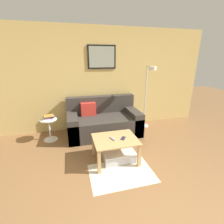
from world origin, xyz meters
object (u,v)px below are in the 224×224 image
object	(u,v)px
remote_control	(113,139)
coffee_table	(115,143)
floor_lamp	(148,92)
book_stack	(49,117)
couch	(103,122)
side_table	(49,128)
cell_phone	(123,138)
storage_bin	(118,155)

from	to	relation	value
remote_control	coffee_table	bearing A→B (deg)	-6.77
floor_lamp	book_stack	bearing A→B (deg)	-178.92
couch	side_table	world-z (taller)	couch
coffee_table	floor_lamp	size ratio (longest dim) A/B	0.48
couch	floor_lamp	xyz separation A→B (m)	(1.18, 0.01, 0.68)
couch	cell_phone	distance (m)	1.22
floor_lamp	cell_phone	distance (m)	1.71
floor_lamp	remote_control	world-z (taller)	floor_lamp
book_stack	remote_control	distance (m)	1.65
storage_bin	side_table	world-z (taller)	side_table
couch	side_table	size ratio (longest dim) A/B	3.39
remote_control	cell_phone	size ratio (longest dim) A/B	1.07
book_stack	side_table	bearing A→B (deg)	-152.66
coffee_table	cell_phone	world-z (taller)	cell_phone
couch	floor_lamp	world-z (taller)	floor_lamp
storage_bin	cell_phone	world-z (taller)	cell_phone
floor_lamp	remote_control	distance (m)	1.82
couch	floor_lamp	size ratio (longest dim) A/B	1.07
floor_lamp	cell_phone	world-z (taller)	floor_lamp
book_stack	remote_control	size ratio (longest dim) A/B	1.73
storage_bin	floor_lamp	distance (m)	1.88
couch	coffee_table	bearing A→B (deg)	-91.50
coffee_table	cell_phone	xyz separation A→B (m)	(0.14, -0.03, 0.09)
remote_control	storage_bin	bearing A→B (deg)	-9.77
remote_control	cell_phone	distance (m)	0.18
coffee_table	remote_control	xyz separation A→B (m)	(-0.04, -0.01, 0.10)
floor_lamp	cell_phone	bearing A→B (deg)	-131.08
cell_phone	coffee_table	bearing A→B (deg)	-158.02
couch	cell_phone	xyz separation A→B (m)	(0.11, -1.21, 0.14)
coffee_table	storage_bin	world-z (taller)	coffee_table
remote_control	couch	bearing A→B (deg)	66.69
side_table	cell_phone	bearing A→B (deg)	-40.45
cell_phone	side_table	bearing A→B (deg)	173.55
storage_bin	side_table	bearing A→B (deg)	138.71
couch	floor_lamp	bearing A→B (deg)	0.69
remote_control	floor_lamp	bearing A→B (deg)	24.24
storage_bin	cell_phone	bearing A→B (deg)	-24.28
couch	storage_bin	xyz separation A→B (m)	(0.03, -1.17, -0.21)
side_table	remote_control	distance (m)	1.66
book_stack	coffee_table	bearing A→B (deg)	-43.37
couch	remote_control	distance (m)	1.20
couch	book_stack	size ratio (longest dim) A/B	6.69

